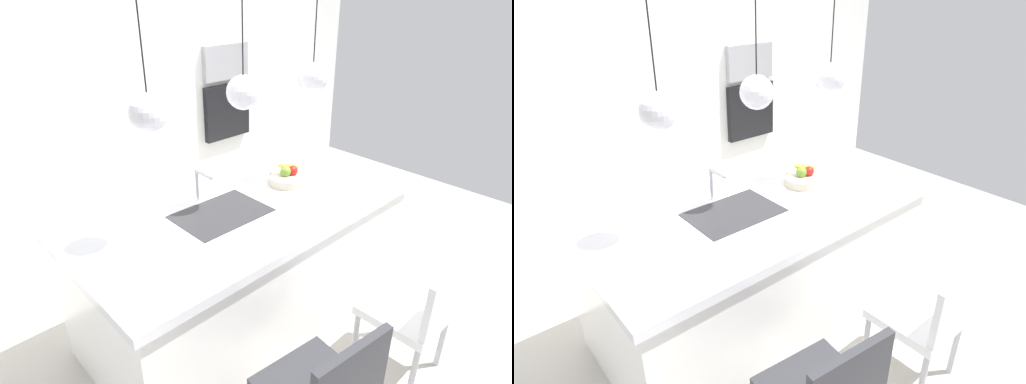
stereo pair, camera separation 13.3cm
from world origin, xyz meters
The scene contains 12 objects.
floor centered at (0.00, 0.00, 0.00)m, with size 6.60×6.60×0.00m, color #BCB7AD.
back_wall centered at (0.00, 1.65, 1.30)m, with size 6.00×0.10×2.60m, color white.
kitchen_island centered at (0.00, 0.00, 0.47)m, with size 2.23×1.14×0.93m.
sink_basin centered at (-0.19, 0.00, 0.93)m, with size 0.56×0.40×0.02m, color #2D2D30.
faucet centered at (-0.19, 0.21, 1.07)m, with size 0.02×0.17×0.22m.
fruit_bowl centered at (0.43, 0.03, 0.97)m, with size 0.27×0.27×0.15m.
microwave centered at (1.16, 1.58, 1.49)m, with size 0.54×0.08×0.34m, color #9E9EA3.
oven centered at (1.16, 1.58, 0.99)m, with size 0.56×0.08×0.56m, color black.
chair_middle centered at (0.40, -1.05, 0.47)m, with size 0.43×0.46×0.82m.
pendant_light_left centered at (-0.61, 0.00, 1.65)m, with size 0.20×0.20×0.80m.
pendant_light_center centered at (0.00, 0.00, 1.65)m, with size 0.20×0.20×0.80m.
pendant_light_right centered at (0.61, 0.00, 1.65)m, with size 0.20×0.20×0.80m.
Camera 1 is at (-1.64, -1.85, 2.23)m, focal length 30.43 mm.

